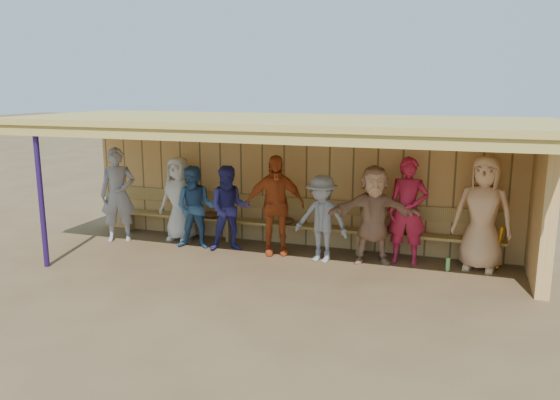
% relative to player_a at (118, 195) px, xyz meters
% --- Properties ---
extents(ground, '(90.00, 90.00, 0.00)m').
position_rel_player_a_xyz_m(ground, '(3.37, -0.38, -0.93)').
color(ground, brown).
rests_on(ground, ground).
extents(player_a, '(0.80, 0.69, 1.85)m').
position_rel_player_a_xyz_m(player_a, '(0.00, 0.00, 0.00)').
color(player_a, gray).
rests_on(player_a, ground).
extents(player_b, '(0.85, 0.58, 1.67)m').
position_rel_player_a_xyz_m(player_b, '(1.11, 0.43, -0.09)').
color(player_b, silver).
rests_on(player_b, ground).
extents(player_c, '(0.95, 0.87, 1.59)m').
position_rel_player_a_xyz_m(player_c, '(2.34, 0.09, -0.13)').
color(player_c, navy).
rests_on(player_c, ground).
extents(player_d, '(1.15, 0.83, 1.82)m').
position_rel_player_a_xyz_m(player_d, '(3.20, 0.16, -0.02)').
color(player_d, '#BC4A1E').
rests_on(player_d, ground).
extents(player_e, '(1.08, 0.76, 1.52)m').
position_rel_player_a_xyz_m(player_e, '(4.11, 0.00, -0.17)').
color(player_e, gray).
rests_on(player_e, ground).
extents(player_f, '(1.66, 0.92, 1.70)m').
position_rel_player_a_xyz_m(player_f, '(4.97, 0.21, -0.07)').
color(player_f, tan).
rests_on(player_f, ground).
extents(player_g, '(0.67, 0.44, 1.84)m').
position_rel_player_a_xyz_m(player_g, '(5.52, 0.40, -0.00)').
color(player_g, '#AE1B39').
rests_on(player_g, ground).
extents(player_h, '(1.02, 0.74, 1.93)m').
position_rel_player_a_xyz_m(player_h, '(6.73, 0.43, 0.04)').
color(player_h, '#E2AD7F').
rests_on(player_h, ground).
extents(player_extra, '(0.85, 0.71, 1.56)m').
position_rel_player_a_xyz_m(player_extra, '(1.66, 0.03, -0.14)').
color(player_extra, '#335A8C').
rests_on(player_extra, ground).
extents(dugout_structure, '(8.80, 3.20, 2.50)m').
position_rel_player_a_xyz_m(dugout_structure, '(3.75, 0.30, 0.77)').
color(dugout_structure, tan).
rests_on(dugout_structure, ground).
extents(bench, '(7.60, 0.34, 0.93)m').
position_rel_player_a_xyz_m(bench, '(3.37, 0.73, -0.40)').
color(bench, '#A78847').
rests_on(bench, ground).
extents(dugout_equipment, '(5.87, 0.62, 0.80)m').
position_rel_player_a_xyz_m(dugout_equipment, '(2.95, 0.60, -0.44)').
color(dugout_equipment, orange).
rests_on(dugout_equipment, ground).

